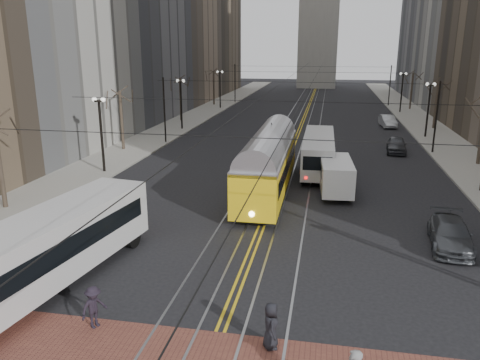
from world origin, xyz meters
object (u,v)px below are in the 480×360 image
at_px(rear_bus, 318,153).
at_px(cargo_van, 336,177).
at_px(transit_bus, 41,256).
at_px(sedan_silver, 388,121).
at_px(streetcar, 268,168).
at_px(pedestrian_a, 271,326).
at_px(sedan_grey, 396,145).
at_px(pedestrian_d, 94,307).
at_px(sedan_parked, 450,234).

height_order(rear_bus, cargo_van, rear_bus).
relative_size(transit_bus, sedan_silver, 2.81).
distance_m(transit_bus, cargo_van, 19.31).
bearing_deg(streetcar, pedestrian_a, -82.57).
xyz_separation_m(rear_bus, sedan_grey, (6.99, 7.99, -0.66)).
distance_m(pedestrian_a, pedestrian_d, 6.21).
height_order(sedan_parked, pedestrian_a, pedestrian_a).
distance_m(transit_bus, sedan_silver, 47.66).
xyz_separation_m(rear_bus, sedan_parked, (6.83, -13.76, -0.71)).
relative_size(transit_bus, rear_bus, 1.15).
height_order(sedan_silver, pedestrian_d, pedestrian_d).
relative_size(streetcar, pedestrian_d, 9.08).
height_order(sedan_silver, sedan_parked, sedan_silver).
distance_m(cargo_van, sedan_parked, 9.50).
bearing_deg(rear_bus, sedan_grey, 48.14).
bearing_deg(sedan_parked, cargo_van, 131.21).
bearing_deg(transit_bus, cargo_van, 61.42).
bearing_deg(rear_bus, sedan_silver, 70.33).
relative_size(rear_bus, cargo_van, 2.05).
bearing_deg(sedan_silver, transit_bus, -118.16).
distance_m(sedan_grey, pedestrian_d, 34.40).
bearing_deg(sedan_parked, sedan_silver, 94.29).
bearing_deg(streetcar, cargo_van, 3.60).
bearing_deg(sedan_silver, sedan_grey, -98.98).
xyz_separation_m(transit_bus, streetcar, (7.12, 15.11, 0.14)).
xyz_separation_m(streetcar, sedan_parked, (10.00, -7.42, -0.99)).
height_order(rear_bus, pedestrian_a, rear_bus).
bearing_deg(cargo_van, sedan_silver, 73.56).
bearing_deg(pedestrian_d, pedestrian_a, -62.10).
bearing_deg(streetcar, rear_bus, 63.13).
distance_m(streetcar, cargo_van, 4.54).
distance_m(sedan_silver, pedestrian_a, 46.85).
bearing_deg(cargo_van, pedestrian_a, -100.89).
height_order(sedan_grey, pedestrian_a, pedestrian_a).
height_order(streetcar, sedan_parked, streetcar).
bearing_deg(sedan_silver, pedestrian_d, -113.73).
bearing_deg(sedan_silver, sedan_parked, -97.36).
bearing_deg(streetcar, pedestrian_d, -103.16).
relative_size(cargo_van, sedan_grey, 1.22).
bearing_deg(pedestrian_a, sedan_silver, -24.12).
bearing_deg(streetcar, sedan_grey, 54.36).
height_order(sedan_grey, pedestrian_d, pedestrian_d).
xyz_separation_m(transit_bus, sedan_silver, (18.08, 44.09, -0.81)).
height_order(transit_bus, sedan_parked, transit_bus).
relative_size(rear_bus, sedan_parked, 2.29).
distance_m(transit_bus, pedestrian_a, 9.67).
xyz_separation_m(cargo_van, sedan_parked, (5.50, -7.73, -0.47)).
distance_m(transit_bus, rear_bus, 23.79).
height_order(streetcar, pedestrian_d, streetcar).
xyz_separation_m(transit_bus, sedan_grey, (17.28, 29.44, -0.81)).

